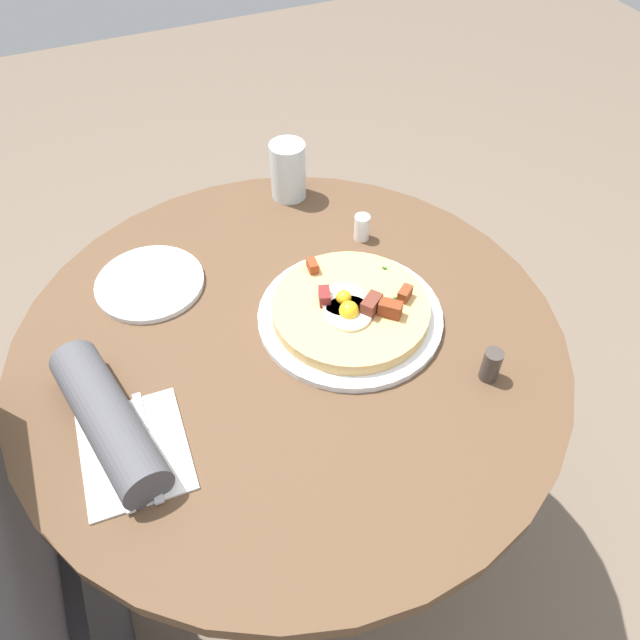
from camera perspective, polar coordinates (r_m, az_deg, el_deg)
ground_plane at (r=1.63m, az=-1.82°, el=-18.98°), size 6.00×6.00×0.00m
dining_table at (r=1.13m, az=-2.50°, el=-7.51°), size 0.87×0.87×0.74m
pizza_plate at (r=1.01m, az=2.76°, el=0.33°), size 0.30×0.30×0.01m
breakfast_pizza at (r=1.00m, az=2.83°, el=1.05°), size 0.25×0.25×0.05m
bread_plate at (r=1.10m, az=-15.21°, el=3.26°), size 0.18×0.18×0.01m
napkin at (r=0.90m, az=-16.49°, el=-11.34°), size 0.18×0.15×0.00m
fork at (r=0.90m, az=-15.43°, el=-10.91°), size 0.18×0.02×0.00m
knife at (r=0.90m, az=-17.68°, el=-11.48°), size 0.18×0.02×0.00m
water_glass at (r=1.23m, az=-2.92°, el=13.41°), size 0.07×0.07×0.11m
salt_shaker at (r=1.15m, az=3.83°, el=8.40°), size 0.03×0.03×0.05m
pepper_shaker at (r=0.95m, az=15.29°, el=-3.97°), size 0.03×0.03×0.05m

